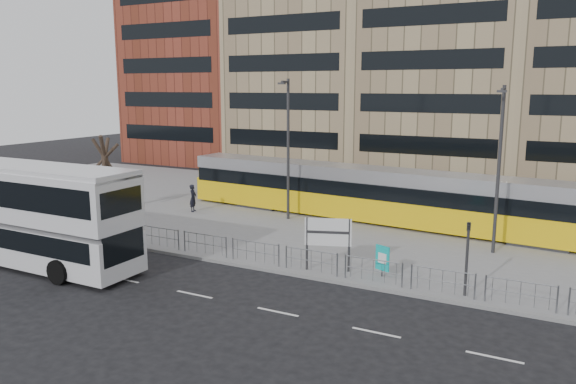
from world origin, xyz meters
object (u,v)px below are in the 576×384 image
at_px(tram, 384,196).
at_px(bare_tree, 103,133).
at_px(lamp_post_east, 499,164).
at_px(traffic_light_west, 85,201).
at_px(traffic_light_east, 467,249).
at_px(ad_panel, 382,259).
at_px(double_decker_bus, 28,211).
at_px(station_sign, 328,235).
at_px(pedestrian, 193,198).
at_px(lamp_post_west, 288,144).

bearing_deg(tram, bare_tree, -157.64).
distance_m(tram, lamp_post_east, 8.62).
relative_size(traffic_light_west, traffic_light_east, 1.00).
bearing_deg(ad_panel, traffic_light_east, 13.05).
height_order(double_decker_bus, tram, double_decker_bus).
bearing_deg(station_sign, pedestrian, 131.94).
height_order(double_decker_bus, pedestrian, double_decker_bus).
distance_m(pedestrian, traffic_light_east, 20.97).
height_order(tram, lamp_post_east, lamp_post_east).
bearing_deg(bare_tree, lamp_post_west, 16.20).
distance_m(double_decker_bus, traffic_light_east, 20.51).
distance_m(lamp_post_west, bare_tree, 12.76).
bearing_deg(ad_panel, lamp_post_west, 161.55).
xyz_separation_m(traffic_light_east, lamp_post_west, (-12.76, 8.62, 2.88)).
bearing_deg(station_sign, double_decker_bus, -177.60).
bearing_deg(pedestrian, ad_panel, -130.67).
bearing_deg(traffic_light_west, bare_tree, 124.45).
height_order(lamp_post_west, lamp_post_east, lamp_post_west).
xyz_separation_m(pedestrian, bare_tree, (-5.47, -2.49, 4.42)).
height_order(ad_panel, bare_tree, bare_tree).
height_order(station_sign, traffic_light_west, traffic_light_west).
relative_size(ad_panel, lamp_post_east, 0.17).
distance_m(traffic_light_east, lamp_post_east, 7.36).
height_order(pedestrian, lamp_post_west, lamp_post_west).
bearing_deg(traffic_light_east, traffic_light_west, 173.28).
distance_m(pedestrian, lamp_post_east, 20.04).
bearing_deg(bare_tree, traffic_light_east, -11.45).
bearing_deg(bare_tree, ad_panel, -11.70).
bearing_deg(double_decker_bus, traffic_light_east, 14.55).
distance_m(station_sign, pedestrian, 15.12).
relative_size(station_sign, traffic_light_east, 0.81).
height_order(traffic_light_east, lamp_post_east, lamp_post_east).
height_order(traffic_light_west, traffic_light_east, same).
xyz_separation_m(station_sign, traffic_light_west, (-15.03, -0.55, 0.24)).
bearing_deg(tram, station_sign, -81.25).
xyz_separation_m(pedestrian, lamp_post_west, (6.78, 1.07, 3.91)).
xyz_separation_m(ad_panel, lamp_post_west, (-8.99, 7.96, 4.01)).
xyz_separation_m(tram, bare_tree, (-18.02, -5.65, 3.66)).
relative_size(tram, pedestrian, 15.41).
distance_m(tram, ad_panel, 10.58).
height_order(tram, lamp_post_west, lamp_post_west).
xyz_separation_m(ad_panel, traffic_light_east, (3.77, -0.66, 1.13)).
height_order(tram, traffic_light_east, tram).
bearing_deg(lamp_post_west, station_sign, -52.14).
height_order(traffic_light_east, bare_tree, bare_tree).
xyz_separation_m(double_decker_bus, ad_panel, (16.09, 5.77, -1.68)).
bearing_deg(tram, lamp_post_east, -23.37).
relative_size(traffic_light_west, lamp_post_west, 0.35).
relative_size(tram, traffic_light_west, 9.33).
height_order(ad_panel, traffic_light_east, traffic_light_east).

